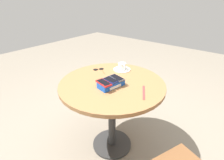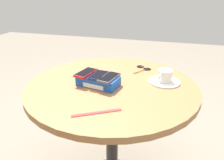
% 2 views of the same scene
% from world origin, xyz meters
% --- Properties ---
extents(round_table, '(0.89, 0.89, 0.72)m').
position_xyz_m(round_table, '(0.00, 0.00, 0.59)').
color(round_table, '#2D2D2D').
rests_on(round_table, ground_plane).
extents(phone_box, '(0.22, 0.14, 0.05)m').
position_xyz_m(phone_box, '(-0.06, -0.04, 0.74)').
color(phone_box, blue).
rests_on(phone_box, round_table).
extents(phone_red, '(0.09, 0.14, 0.01)m').
position_xyz_m(phone_red, '(-0.13, -0.03, 0.77)').
color(phone_red, red).
rests_on(phone_red, phone_box).
extents(phone_navy, '(0.08, 0.13, 0.01)m').
position_xyz_m(phone_navy, '(-0.06, -0.04, 0.77)').
color(phone_navy, navy).
rests_on(phone_navy, phone_box).
extents(phone_gray, '(0.09, 0.14, 0.01)m').
position_xyz_m(phone_gray, '(0.00, -0.05, 0.77)').
color(phone_gray, '#515156').
rests_on(phone_gray, phone_box).
extents(saucer, '(0.16, 0.16, 0.01)m').
position_xyz_m(saucer, '(0.26, 0.09, 0.72)').
color(saucer, white).
rests_on(saucer, round_table).
extents(coffee_cup, '(0.08, 0.10, 0.06)m').
position_xyz_m(coffee_cup, '(0.26, 0.09, 0.75)').
color(coffee_cup, white).
rests_on(coffee_cup, saucer).
extents(lanyard_strap, '(0.19, 0.12, 0.00)m').
position_xyz_m(lanyard_strap, '(0.02, -0.29, 0.72)').
color(lanyard_strap, red).
rests_on(lanyard_strap, round_table).
extents(sunglasses, '(0.09, 0.15, 0.01)m').
position_xyz_m(sunglasses, '(0.13, 0.27, 0.72)').
color(sunglasses, black).
rests_on(sunglasses, round_table).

